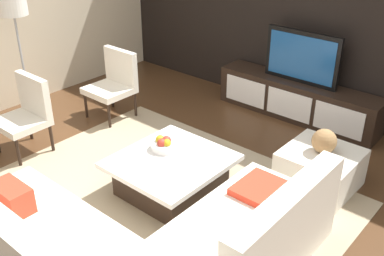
# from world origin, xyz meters

# --- Properties ---
(ground_plane) EXTENTS (14.00, 14.00, 0.00)m
(ground_plane) POSITION_xyz_m (0.00, 0.00, 0.00)
(ground_plane) COLOR #4C301C
(feature_wall_back) EXTENTS (6.40, 0.12, 2.80)m
(feature_wall_back) POSITION_xyz_m (0.00, 2.70, 1.40)
(feature_wall_back) COLOR black
(feature_wall_back) RESTS_ON ground
(area_rug) EXTENTS (3.37, 2.55, 0.01)m
(area_rug) POSITION_xyz_m (-0.10, 0.00, 0.01)
(area_rug) COLOR tan
(area_rug) RESTS_ON ground
(media_console) EXTENTS (2.18, 0.43, 0.50)m
(media_console) POSITION_xyz_m (0.00, 2.40, 0.25)
(media_console) COLOR black
(media_console) RESTS_ON ground
(television) EXTENTS (0.99, 0.06, 0.66)m
(television) POSITION_xyz_m (0.00, 2.40, 0.83)
(television) COLOR black
(television) RESTS_ON media_console
(sectional_couch) EXTENTS (2.39, 2.26, 0.79)m
(sectional_couch) POSITION_xyz_m (0.50, -0.91, 0.27)
(sectional_couch) COLOR silver
(sectional_couch) RESTS_ON ground
(coffee_table) EXTENTS (0.99, 1.05, 0.38)m
(coffee_table) POSITION_xyz_m (-0.10, 0.10, 0.20)
(coffee_table) COLOR black
(coffee_table) RESTS_ON ground
(accent_chair_near) EXTENTS (0.53, 0.50, 0.87)m
(accent_chair_near) POSITION_xyz_m (-1.90, -0.32, 0.49)
(accent_chair_near) COLOR black
(accent_chair_near) RESTS_ON ground
(floor_lamp) EXTENTS (0.34, 0.34, 1.68)m
(floor_lamp) POSITION_xyz_m (-2.62, 0.11, 1.43)
(floor_lamp) COLOR #A5A5AA
(floor_lamp) RESTS_ON ground
(ottoman) EXTENTS (0.70, 0.70, 0.40)m
(ottoman) POSITION_xyz_m (0.96, 1.14, 0.20)
(ottoman) COLOR silver
(ottoman) RESTS_ON ground
(fruit_bowl) EXTENTS (0.28, 0.28, 0.14)m
(fruit_bowl) POSITION_xyz_m (-0.28, 0.20, 0.43)
(fruit_bowl) COLOR silver
(fruit_bowl) RESTS_ON coffee_table
(accent_chair_far) EXTENTS (0.55, 0.52, 0.87)m
(accent_chair_far) POSITION_xyz_m (-1.86, 0.92, 0.49)
(accent_chair_far) COLOR black
(accent_chair_far) RESTS_ON ground
(decorative_ball) EXTENTS (0.24, 0.24, 0.24)m
(decorative_ball) POSITION_xyz_m (0.96, 1.14, 0.52)
(decorative_ball) COLOR #997247
(decorative_ball) RESTS_ON ottoman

